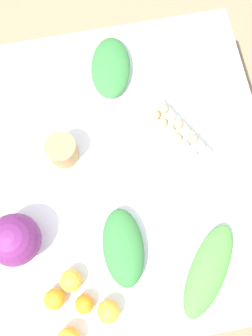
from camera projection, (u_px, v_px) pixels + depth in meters
The scene contains 12 objects.
ground_plane at pixel (126, 204), 2.14m from camera, with size 8.00×8.00×0.00m, color #937A5B.
dining_table at pixel (126, 175), 1.49m from camera, with size 1.23×1.09×0.76m.
cabbage_purple at pixel (15, 240), 1.25m from camera, with size 0.18×0.18×0.18m, color #6B2366.
egg_carton at pixel (176, 134), 1.39m from camera, with size 0.29×0.22×0.09m.
paper_bag at pixel (62, 151), 1.36m from camera, with size 0.11×0.11×0.11m, color #A87F51.
greens_bunch_dandelion at pixel (111, 67), 1.48m from camera, with size 0.27×0.15×0.06m, color #337538.
greens_bunch_kale at pixel (123, 247), 1.29m from camera, with size 0.27×0.14×0.08m, color #337538.
greens_bunch_scallion at pixel (208, 271), 1.28m from camera, with size 0.34×0.12×0.06m, color #4C933D.
orange_0 at pixel (71, 281), 1.26m from camera, with size 0.08×0.08×0.08m, color #F9A833.
orange_1 at pixel (55, 299), 1.25m from camera, with size 0.07×0.07×0.07m, color orange.
orange_3 at pixel (109, 312), 1.23m from camera, with size 0.08×0.08×0.08m, color #F9A833.
orange_4 at pixel (84, 304), 1.25m from camera, with size 0.06×0.06×0.06m, color orange.
Camera 1 is at (0.35, -0.07, 2.12)m, focal length 40.00 mm.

